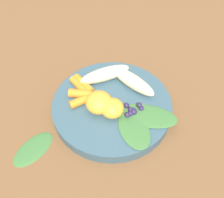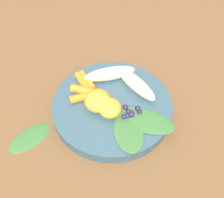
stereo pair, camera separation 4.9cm
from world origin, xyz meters
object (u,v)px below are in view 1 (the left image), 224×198
object	(u,v)px
orange_segment_near	(112,108)
bowl	(112,106)
banana_peeled_left	(105,74)
banana_peeled_right	(133,81)
kale_leaf_stray	(33,148)

from	to	relation	value
orange_segment_near	bowl	bearing A→B (deg)	45.05
banana_peeled_left	banana_peeled_right	xyz separation A→B (m)	(0.03, -0.06, 0.00)
bowl	kale_leaf_stray	size ratio (longest dim) A/B	2.86
orange_segment_near	kale_leaf_stray	size ratio (longest dim) A/B	0.53
banana_peeled_left	orange_segment_near	xyz separation A→B (m)	(-0.06, -0.08, 0.00)
bowl	kale_leaf_stray	distance (m)	0.18
bowl	banana_peeled_left	bearing A→B (deg)	56.64
banana_peeled_left	orange_segment_near	bearing A→B (deg)	75.87
banana_peeled_right	kale_leaf_stray	distance (m)	0.25
banana_peeled_right	orange_segment_near	xyz separation A→B (m)	(-0.09, -0.02, 0.00)
banana_peeled_left	bowl	bearing A→B (deg)	79.35
bowl	banana_peeled_left	distance (m)	0.08
orange_segment_near	banana_peeled_left	bearing A→B (deg)	53.16
bowl	orange_segment_near	distance (m)	0.04
banana_peeled_right	kale_leaf_stray	xyz separation A→B (m)	(-0.24, 0.04, -0.04)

